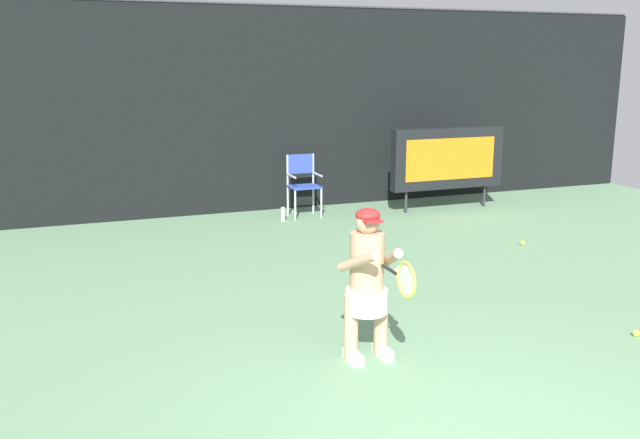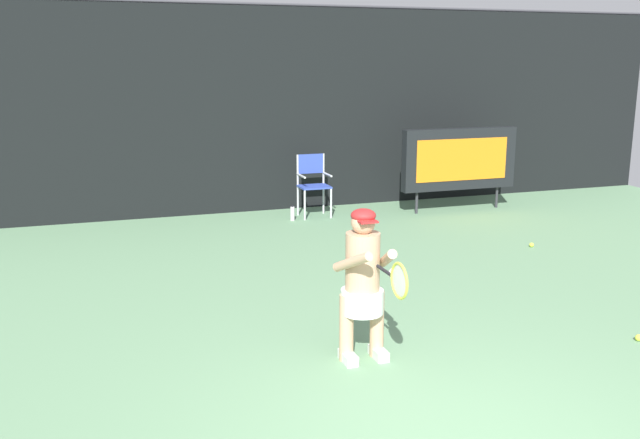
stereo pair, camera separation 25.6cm
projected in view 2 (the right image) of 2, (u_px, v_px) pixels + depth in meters
name	position (u px, v px, depth m)	size (l,w,h in m)	color
backdrop_screen	(220.00, 111.00, 12.17)	(18.00, 0.12, 3.66)	black
scoreboard	(459.00, 159.00, 12.52)	(2.20, 0.21, 1.50)	black
umpire_chair	(313.00, 181.00, 12.16)	(0.52, 0.44, 1.08)	#B7B7BC
water_bottle	(292.00, 214.00, 11.91)	(0.07, 0.07, 0.27)	silver
tennis_player	(363.00, 280.00, 6.25)	(0.54, 0.62, 1.41)	white
tennis_racket	(398.00, 280.00, 5.70)	(0.03, 0.60, 0.31)	black
tennis_ball_loose	(532.00, 245.00, 10.22)	(0.07, 0.07, 0.07)	#CCDB3D
tennis_ball_spare	(639.00, 338.00, 6.80)	(0.07, 0.07, 0.07)	#CCDB3D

